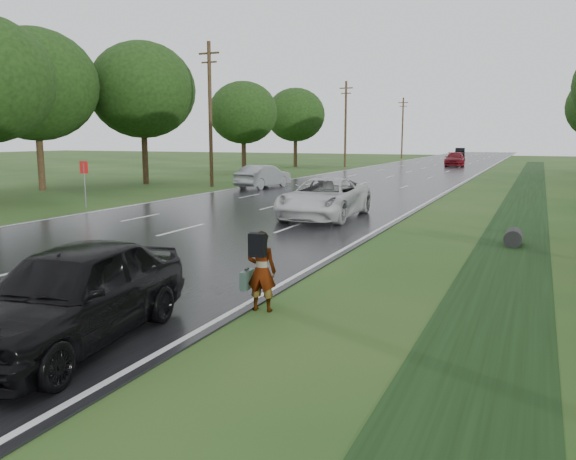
% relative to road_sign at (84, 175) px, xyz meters
% --- Properties ---
extents(road, '(14.00, 180.00, 0.04)m').
position_rel_road_sign_xyz_m(road, '(8.50, 33.00, -1.62)').
color(road, black).
rests_on(road, ground).
extents(edge_stripe_east, '(0.12, 180.00, 0.01)m').
position_rel_road_sign_xyz_m(edge_stripe_east, '(15.25, 33.00, -1.60)').
color(edge_stripe_east, silver).
rests_on(edge_stripe_east, road).
extents(edge_stripe_west, '(0.12, 180.00, 0.01)m').
position_rel_road_sign_xyz_m(edge_stripe_west, '(1.75, 33.00, -1.60)').
color(edge_stripe_west, silver).
rests_on(edge_stripe_west, road).
extents(center_line, '(0.12, 180.00, 0.01)m').
position_rel_road_sign_xyz_m(center_line, '(8.50, 33.00, -1.60)').
color(center_line, silver).
rests_on(center_line, road).
extents(drainage_ditch, '(2.20, 120.00, 0.56)m').
position_rel_road_sign_xyz_m(drainage_ditch, '(20.00, 6.71, -1.61)').
color(drainage_ditch, black).
rests_on(drainage_ditch, ground).
extents(road_sign, '(0.50, 0.06, 2.30)m').
position_rel_road_sign_xyz_m(road_sign, '(0.00, 0.00, 0.00)').
color(road_sign, slate).
rests_on(road_sign, ground).
extents(utility_pole_mid, '(1.60, 0.26, 10.00)m').
position_rel_road_sign_xyz_m(utility_pole_mid, '(-0.70, 13.00, 3.55)').
color(utility_pole_mid, '#362116').
rests_on(utility_pole_mid, ground).
extents(utility_pole_far, '(1.60, 0.26, 10.00)m').
position_rel_road_sign_xyz_m(utility_pole_far, '(-0.70, 43.00, 3.55)').
color(utility_pole_far, '#362116').
rests_on(utility_pole_far, ground).
extents(utility_pole_distant, '(1.60, 0.26, 10.00)m').
position_rel_road_sign_xyz_m(utility_pole_distant, '(-0.70, 73.00, 3.55)').
color(utility_pole_distant, '#362116').
rests_on(utility_pole_distant, ground).
extents(tree_west_c, '(7.80, 7.80, 10.43)m').
position_rel_road_sign_xyz_m(tree_west_c, '(-6.50, 13.00, 5.27)').
color(tree_west_c, '#362116').
rests_on(tree_west_c, ground).
extents(tree_west_d, '(6.60, 6.60, 8.80)m').
position_rel_road_sign_xyz_m(tree_west_d, '(-5.70, 27.00, 4.18)').
color(tree_west_d, '#362116').
rests_on(tree_west_d, ground).
extents(tree_west_e, '(8.00, 8.00, 10.44)m').
position_rel_road_sign_xyz_m(tree_west_e, '(-9.50, 6.00, 5.19)').
color(tree_west_e, '#362116').
rests_on(tree_west_e, ground).
extents(tree_west_f, '(7.00, 7.00, 9.29)m').
position_rel_road_sign_xyz_m(tree_west_f, '(-6.30, 41.00, 4.49)').
color(tree_west_f, '#362116').
rests_on(tree_west_f, ground).
extents(pedestrian, '(0.79, 0.63, 1.63)m').
position_rel_road_sign_xyz_m(pedestrian, '(15.68, -11.60, -0.80)').
color(pedestrian, '#A5998C').
rests_on(pedestrian, ground).
extents(white_pickup, '(3.03, 6.21, 1.70)m').
position_rel_road_sign_xyz_m(white_pickup, '(12.24, 1.27, -0.75)').
color(white_pickup, silver).
rests_on(white_pickup, road).
extents(dark_sedan, '(2.75, 5.26, 1.71)m').
position_rel_road_sign_xyz_m(dark_sedan, '(13.69, -14.59, -0.75)').
color(dark_sedan, black).
rests_on(dark_sedan, road).
extents(silver_sedan, '(2.26, 4.93, 1.57)m').
position_rel_road_sign_xyz_m(silver_sedan, '(3.26, 13.31, -0.82)').
color(silver_sedan, gray).
rests_on(silver_sedan, road).
extents(far_car_red, '(2.87, 5.93, 1.66)m').
position_rel_road_sign_xyz_m(far_car_red, '(11.07, 50.06, -0.77)').
color(far_car_red, maroon).
rests_on(far_car_red, road).
extents(far_car_dark, '(2.20, 4.98, 1.59)m').
position_rel_road_sign_xyz_m(far_car_dark, '(6.94, 87.40, -0.81)').
color(far_car_dark, black).
rests_on(far_car_dark, road).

